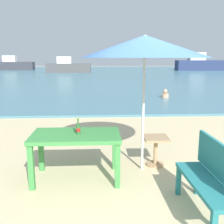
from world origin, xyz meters
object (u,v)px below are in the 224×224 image
Objects in this scene: picnic_table_green at (76,140)px; swimmer_person at (165,94)px; patio_umbrella at (145,47)px; boat_tanker at (13,65)px; side_table_wood at (155,147)px; bench_teal_center at (212,176)px; beer_bottle_amber at (78,128)px; boat_sailboat at (68,67)px; boat_cargo_ship at (200,64)px.

swimmer_person is (3.53, 8.13, -0.41)m from picnic_table_green.
boat_tanker reaches higher than patio_umbrella.
side_table_wood is at bearing -105.57° from swimmer_person.
patio_umbrella is 0.38× the size of boat_tanker.
patio_umbrella is (1.12, 0.30, 1.47)m from picnic_table_green.
swimmer_person is at bearing 72.92° from patio_umbrella.
swimmer_person is (1.81, 9.27, -0.30)m from bench_teal_center.
patio_umbrella is 2.22m from bench_teal_center.
patio_umbrella reaches higher than picnic_table_green.
patio_umbrella reaches higher than beer_bottle_amber.
boat_cargo_ship is (19.29, 5.36, 0.23)m from boat_sailboat.
bench_teal_center is at bearing -33.87° from beer_bottle_amber.
picnic_table_green is 38.57m from boat_cargo_ship.
swimmer_person is 0.07× the size of boat_tanker.
side_table_wood is 29.81m from boat_sailboat.
side_table_wood is at bearing 18.35° from picnic_table_green.
boat_cargo_ship reaches higher than patio_umbrella.
boat_sailboat reaches higher than bench_teal_center.
boat_sailboat is (-3.57, 29.86, 0.16)m from picnic_table_green.
boat_tanker is at bearing 139.56° from boat_sailboat.
bench_teal_center is at bearing -80.31° from boat_sailboat.
patio_umbrella is 1.91× the size of bench_teal_center.
bench_teal_center reaches higher than swimmer_person.
boat_tanker is 12.40m from boat_sailboat.
bench_teal_center reaches higher than picnic_table_green.
patio_umbrella is 5.61× the size of swimmer_person.
swimmer_person is at bearing 78.97° from bench_teal_center.
beer_bottle_amber is 40.09m from boat_tanker.
boat_tanker is at bearing 111.04° from side_table_wood.
boat_sailboat is at bearing 96.89° from beer_bottle_amber.
bench_teal_center is 0.20× the size of boat_tanker.
boat_tanker is (-14.13, 37.60, -1.24)m from patio_umbrella.
boat_tanker is at bearing 174.67° from boat_cargo_ship.
beer_bottle_amber is at bearing -164.08° from patio_umbrella.
side_table_wood is 0.10× the size of boat_sailboat.
beer_bottle_amber is 0.22× the size of bench_teal_center.
patio_umbrella is 37.87m from boat_cargo_ship.
boat_sailboat is at bearing -164.46° from boat_cargo_ship.
bench_teal_center is (1.72, -1.14, -0.11)m from picnic_table_green.
boat_sailboat is at bearing 96.81° from picnic_table_green.
boat_tanker reaches higher than side_table_wood.
side_table_wood is at bearing 101.68° from bench_teal_center.
boat_tanker is (-13.05, 37.91, 0.03)m from beer_bottle_amber.
beer_bottle_amber is at bearing -114.00° from boat_cargo_ship.
boat_sailboat is (-4.69, 29.56, -1.30)m from patio_umbrella.
picnic_table_green is 1.87m from patio_umbrella.
bench_teal_center is at bearing -67.32° from patio_umbrella.
boat_cargo_ship is at bearing 65.94° from picnic_table_green.
side_table_wood is 0.07× the size of boat_cargo_ship.
patio_umbrella is at bearing 14.98° from picnic_table_green.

